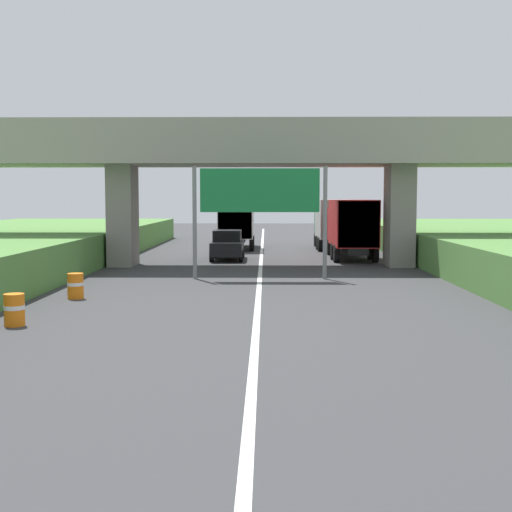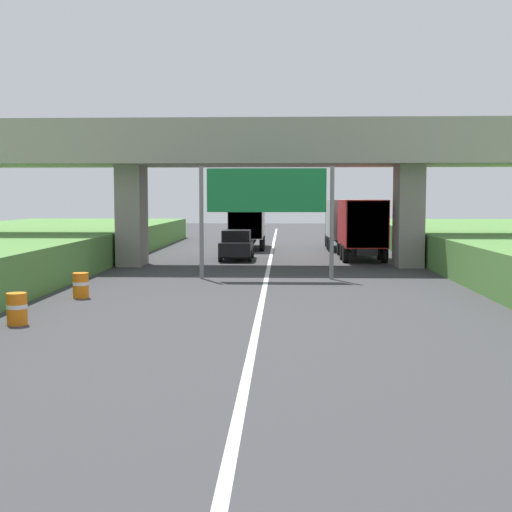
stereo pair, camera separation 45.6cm
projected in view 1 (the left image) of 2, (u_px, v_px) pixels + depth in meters
The scene contains 9 objects.
lane_centre_stripe at pixel (259, 284), 28.40m from camera, with size 0.20×102.73×0.01m, color white.
overpass_bridge at pixel (261, 159), 35.75m from camera, with size 40.00×4.80×7.43m.
overhead_highway_sign at pixel (260, 197), 30.09m from camera, with size 5.88×0.18×4.93m.
truck_yellow at pixel (237, 221), 48.26m from camera, with size 2.44×7.30×3.44m.
truck_red at pixel (351, 226), 40.25m from camera, with size 2.44×7.30×3.44m.
truck_green at pixel (333, 221), 48.02m from camera, with size 2.44×7.30×3.44m.
car_black at pixel (227, 245), 39.57m from camera, with size 1.86×4.10×1.72m.
construction_barrel_3 at pixel (14, 310), 19.17m from camera, with size 0.57×0.57×0.90m.
construction_barrel_4 at pixel (75, 286), 24.38m from camera, with size 0.57×0.57×0.90m.
Camera 1 is at (0.25, 3.16, 3.55)m, focal length 48.56 mm.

